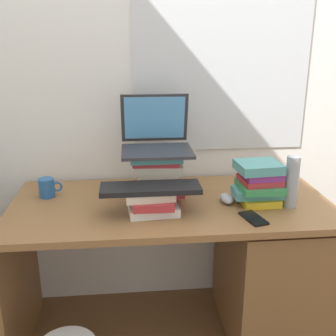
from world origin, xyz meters
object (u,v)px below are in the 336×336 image
(keyboard, at_px, (151,188))
(cell_phone, at_px, (253,218))
(desk, at_px, (248,263))
(book_stack_tall, at_px, (157,175))
(mug, at_px, (47,188))
(computer_mouse, at_px, (227,198))
(book_stack_side, at_px, (259,183))
(laptop, at_px, (156,137))
(water_bottle, at_px, (292,182))
(book_stack_keyboard_riser, at_px, (152,202))

(keyboard, relative_size, cell_phone, 3.09)
(desk, bearing_deg, keyboard, -168.75)
(book_stack_tall, height_order, cell_phone, book_stack_tall)
(keyboard, bearing_deg, mug, 152.82)
(book_stack_tall, relative_size, computer_mouse, 2.42)
(book_stack_side, distance_m, computer_mouse, 0.16)
(book_stack_tall, xyz_separation_m, book_stack_side, (0.45, -0.11, -0.02))
(book_stack_side, distance_m, laptop, 0.51)
(book_stack_side, xyz_separation_m, water_bottle, (0.13, -0.05, 0.02))
(laptop, xyz_separation_m, water_bottle, (0.58, -0.21, -0.16))
(book_stack_tall, height_order, water_bottle, water_bottle)
(mug, bearing_deg, book_stack_keyboard_riser, -26.17)
(keyboard, bearing_deg, water_bottle, 1.71)
(book_stack_keyboard_riser, distance_m, keyboard, 0.07)
(book_stack_side, distance_m, mug, 0.98)
(laptop, distance_m, computer_mouse, 0.43)
(book_stack_side, height_order, cell_phone, book_stack_side)
(computer_mouse, bearing_deg, book_stack_side, -9.67)
(book_stack_keyboard_riser, distance_m, computer_mouse, 0.36)
(desk, bearing_deg, mug, 171.18)
(book_stack_keyboard_riser, relative_size, water_bottle, 1.00)
(book_stack_tall, bearing_deg, keyboard, -103.00)
(book_stack_keyboard_riser, xyz_separation_m, laptop, (0.03, 0.23, 0.23))
(book_stack_side, bearing_deg, desk, 126.79)
(book_stack_tall, bearing_deg, computer_mouse, -14.80)
(desk, height_order, mug, mug)
(laptop, height_order, mug, laptop)
(mug, distance_m, cell_phone, 0.96)
(book_stack_side, height_order, computer_mouse, book_stack_side)
(book_stack_tall, relative_size, keyboard, 0.60)
(laptop, bearing_deg, book_stack_keyboard_riser, -98.58)
(desk, relative_size, water_bottle, 6.31)
(book_stack_tall, relative_size, water_bottle, 1.09)
(book_stack_keyboard_riser, bearing_deg, desk, 10.75)
(desk, height_order, water_bottle, water_bottle)
(book_stack_side, distance_m, cell_phone, 0.20)
(mug, xyz_separation_m, cell_phone, (0.89, -0.34, -0.04))
(desk, xyz_separation_m, book_stack_tall, (-0.43, 0.08, 0.44))
(keyboard, distance_m, water_bottle, 0.62)
(book_stack_keyboard_riser, relative_size, cell_phone, 1.71)
(water_bottle, height_order, cell_phone, water_bottle)
(book_stack_side, relative_size, cell_phone, 1.77)
(book_stack_tall, xyz_separation_m, laptop, (-0.00, 0.06, 0.17))
(laptop, distance_m, water_bottle, 0.64)
(keyboard, xyz_separation_m, water_bottle, (0.62, 0.02, -0.00))
(book_stack_tall, xyz_separation_m, book_stack_keyboard_riser, (-0.03, -0.17, -0.06))
(book_stack_keyboard_riser, bearing_deg, cell_phone, -13.80)
(book_stack_tall, bearing_deg, book_stack_keyboard_riser, -101.54)
(cell_phone, bearing_deg, keyboard, 152.43)
(book_stack_tall, distance_m, laptop, 0.18)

